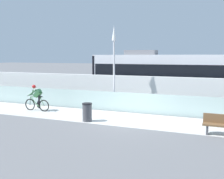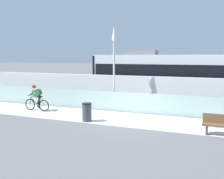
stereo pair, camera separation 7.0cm
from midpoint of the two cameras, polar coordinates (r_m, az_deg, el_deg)
ground_plane at (r=14.69m, az=2.68°, el=-6.20°), size 200.00×200.00×0.00m
bike_path_deck at (r=14.69m, az=2.68°, el=-6.18°), size 32.00×3.20×0.01m
glass_parapet at (r=16.29m, az=4.90°, el=-2.79°), size 32.00×0.05×1.18m
concrete_barrier_wall at (r=17.93m, az=6.65°, el=-0.50°), size 32.00×0.36×2.05m
tram_rail_near at (r=20.45m, az=8.51°, el=-2.50°), size 32.00×0.08×0.01m
tram_rail_far at (r=21.83m, az=9.42°, el=-1.91°), size 32.00×0.08×0.01m
tram at (r=20.76m, az=11.14°, el=2.84°), size 11.06×2.54×3.81m
cyclist_on_bike at (r=17.32m, az=-15.58°, el=-1.79°), size 1.77×0.58×1.61m
lamp_post_antenna at (r=16.85m, az=0.30°, el=6.80°), size 0.28×0.28×5.20m
trash_bin at (r=14.11m, az=-5.37°, el=-4.76°), size 0.51×0.51×0.96m
bench at (r=12.51m, az=21.98°, el=-6.80°), size 1.60×0.45×0.89m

